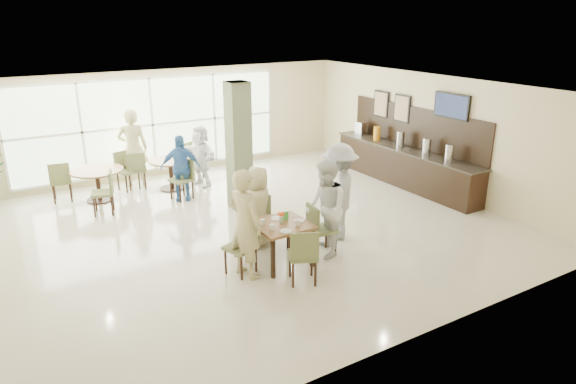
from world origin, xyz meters
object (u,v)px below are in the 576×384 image
round_table_right (171,167)px  adult_b (200,156)px  adult_standing (133,148)px  main_table (281,229)px  teen_right (325,209)px  teen_standing (339,192)px  buffet_counter (405,163)px  teen_far (258,207)px  round_table_left (97,176)px  teen_left (245,224)px  adult_a (180,168)px

round_table_right → adult_b: 0.79m
adult_b → adult_standing: bearing=-133.3°
main_table → teen_right: 0.88m
teen_standing → round_table_right: bearing=-117.5°
adult_standing → buffet_counter: bearing=166.9°
round_table_right → teen_far: teen_far is taller
teen_standing → main_table: bearing=-34.8°
buffet_counter → teen_far: buffet_counter is taller
buffet_counter → teen_far: size_ratio=3.06×
round_table_left → buffet_counter: size_ratio=0.25×
teen_far → buffet_counter: bearing=171.2°
main_table → adult_standing: bearing=99.9°
main_table → teen_standing: bearing=14.3°
teen_left → buffet_counter: bearing=-83.9°
round_table_left → round_table_right: 1.73m
round_table_right → adult_a: bearing=-93.1°
teen_far → adult_b: 3.94m
round_table_left → round_table_right: size_ratio=1.14×
teen_standing → adult_standing: (-2.47, 5.21, 0.05)m
teen_far → teen_standing: teen_standing is taller
teen_standing → buffet_counter: bearing=158.7°
round_table_right → teen_right: (1.13, -5.00, 0.32)m
adult_a → round_table_right: bearing=106.7°
teen_far → adult_a: (-0.34, 3.15, 0.01)m
teen_right → adult_standing: size_ratio=0.90×
round_table_right → buffet_counter: (5.20, -2.71, -0.01)m
teen_right → round_table_right: bearing=-146.8°
teen_right → buffet_counter: bearing=139.7°
teen_right → adult_b: teen_right is taller
adult_b → round_table_left: bearing=-108.3°
teen_far → adult_a: size_ratio=0.99×
adult_b → teen_right: bearing=-9.9°
round_table_right → buffet_counter: buffet_counter is taller
teen_right → round_table_left: bearing=-130.1°
adult_standing → round_table_right: bearing=151.9°
round_table_left → teen_standing: 5.78m
round_table_left → teen_far: teen_far is taller
teen_left → adult_standing: adult_standing is taller
adult_a → adult_standing: 1.71m
round_table_right → adult_b: adult_b is taller
adult_standing → adult_b: bearing=167.9°
teen_standing → adult_a: (-1.83, 3.64, -0.16)m
adult_a → adult_b: adult_a is taller
buffet_counter → teen_standing: size_ratio=2.51×
buffet_counter → teen_standing: (-3.42, -1.80, 0.38)m
buffet_counter → adult_a: buffet_counter is taller
round_table_right → adult_a: adult_a is taller
teen_far → teen_standing: size_ratio=0.82×
main_table → round_table_left: same height
round_table_left → teen_left: (1.29, -5.03, 0.33)m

